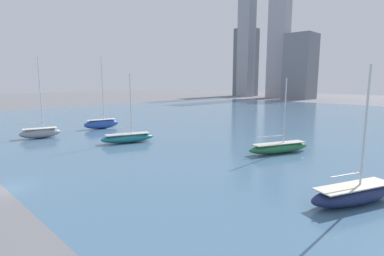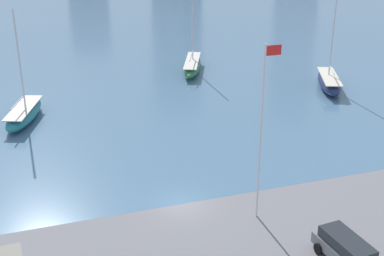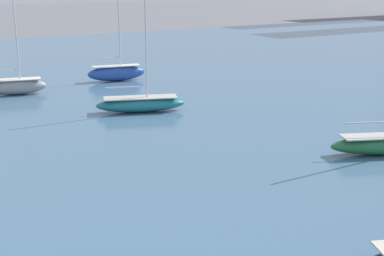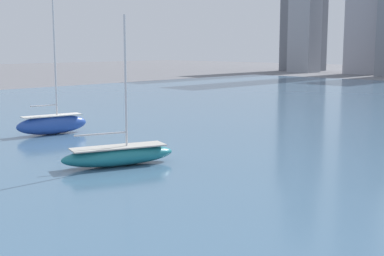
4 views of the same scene
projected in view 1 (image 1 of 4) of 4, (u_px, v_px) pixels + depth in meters
The scene contains 7 objects.
ground_plane at pixel (7, 190), 30.00m from camera, with size 500.00×500.00×0.00m, color slate.
harbor_water at pixel (308, 122), 79.02m from camera, with size 180.00×140.00×0.00m.
sailboat_blue at pixel (102, 123), 68.04m from camera, with size 3.32×8.11×16.04m.
sailboat_navy at pixel (354, 194), 26.48m from camera, with size 5.93×9.76×12.18m.
sailboat_teal at pixel (128, 138), 52.73m from camera, with size 5.45×9.62×11.99m.
sailboat_green at pixel (279, 147), 45.02m from camera, with size 6.09×10.61×11.19m.
sailboat_gray at pixel (40, 132), 56.82m from camera, with size 3.79×7.47×15.09m.
Camera 1 is at (33.41, -7.19, 10.80)m, focal length 28.00 mm.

